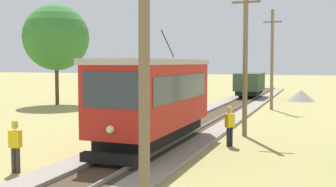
# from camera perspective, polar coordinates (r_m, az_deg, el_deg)

# --- Properties ---
(red_tram) EXTENTS (2.60, 8.54, 4.79)m
(red_tram) POSITION_cam_1_polar(r_m,az_deg,el_deg) (17.70, -1.81, -0.59)
(red_tram) COLOR red
(red_tram) RESTS_ON rail_right
(freight_car) EXTENTS (2.40, 5.20, 2.31)m
(freight_car) POSITION_cam_1_polar(r_m,az_deg,el_deg) (42.68, 11.04, 1.30)
(freight_car) COLOR #384C33
(freight_car) RESTS_ON rail_right
(utility_pole_near_tram) EXTENTS (1.40, 0.30, 7.10)m
(utility_pole_near_tram) POSITION_cam_1_polar(r_m,az_deg,el_deg) (8.76, -3.27, 4.02)
(utility_pole_near_tram) COLOR #7A664C
(utility_pole_near_tram) RESTS_ON ground
(utility_pole_mid) EXTENTS (1.40, 0.36, 7.54)m
(utility_pole_mid) POSITION_cam_1_polar(r_m,az_deg,el_deg) (21.05, 10.48, 4.67)
(utility_pole_mid) COLOR #7A664C
(utility_pole_mid) RESTS_ON ground
(utility_pole_far) EXTENTS (1.40, 0.64, 7.73)m
(utility_pole_far) POSITION_cam_1_polar(r_m,az_deg,el_deg) (33.39, 13.98, 4.59)
(utility_pole_far) COLOR #7A664C
(utility_pole_far) RESTS_ON ground
(gravel_pile) EXTENTS (2.66, 2.66, 1.07)m
(gravel_pile) POSITION_cam_1_polar(r_m,az_deg,el_deg) (41.98, 17.66, -0.26)
(gravel_pile) COLOR gray
(gravel_pile) RESTS_ON ground
(track_worker) EXTENTS (0.41, 0.29, 1.78)m
(track_worker) POSITION_cam_1_polar(r_m,az_deg,el_deg) (14.92, -20.08, -6.44)
(track_worker) COLOR #38332D
(track_worker) RESTS_ON ground
(second_worker) EXTENTS (0.42, 0.45, 1.78)m
(second_worker) POSITION_cam_1_polar(r_m,az_deg,el_deg) (18.56, 8.41, -4.17)
(second_worker) COLOR black
(second_worker) RESTS_ON ground
(tree_left_far) EXTENTS (5.69, 5.69, 8.70)m
(tree_left_far) POSITION_cam_1_polar(r_m,az_deg,el_deg) (37.77, -15.00, 7.37)
(tree_left_far) COLOR #4C3823
(tree_left_far) RESTS_ON ground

